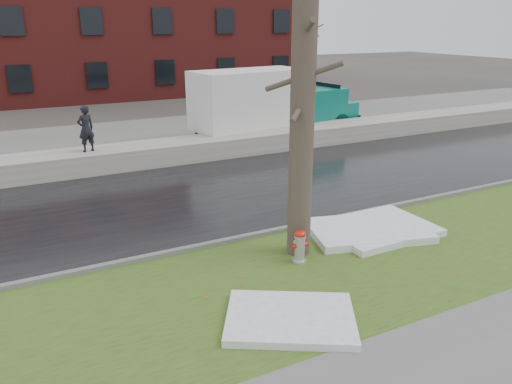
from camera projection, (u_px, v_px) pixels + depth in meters
name	position (u px, v px, depth m)	size (l,w,h in m)	color
ground	(307.00, 247.00, 11.59)	(120.00, 120.00, 0.00)	#47423D
verge	(340.00, 269.00, 10.53)	(60.00, 4.50, 0.04)	#2D4918
sidewalk	(491.00, 374.00, 7.37)	(60.00, 3.00, 0.05)	slate
road	(228.00, 191.00, 15.37)	(60.00, 7.00, 0.03)	black
parking_lot	(151.00, 137.00, 22.53)	(60.00, 9.00, 0.03)	slate
curb	(286.00, 229.00, 12.41)	(60.00, 0.15, 0.14)	slate
snowbank	(182.00, 150.00, 18.79)	(60.00, 1.60, 0.75)	#ABA79C
brick_building	(108.00, 21.00, 36.09)	(26.00, 12.00, 10.00)	maroon
bg_tree_right	(315.00, 45.00, 37.63)	(1.40, 1.62, 6.50)	brown
fire_hydrant	(300.00, 245.00, 10.66)	(0.37, 0.32, 0.76)	#AFB0B7
tree	(302.00, 108.00, 10.22)	(1.21, 1.38, 6.46)	brown
box_truck	(268.00, 103.00, 21.60)	(9.35, 3.05, 3.08)	black
worker	(86.00, 129.00, 16.85)	(0.57, 0.38, 1.58)	black
snow_patch_near	(378.00, 228.00, 12.33)	(2.60, 2.00, 0.16)	white
snow_patch_far	(290.00, 319.00, 8.60)	(2.20, 1.60, 0.14)	white
snow_patch_side	(367.00, 230.00, 12.19)	(2.80, 1.80, 0.18)	white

